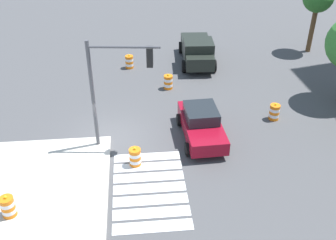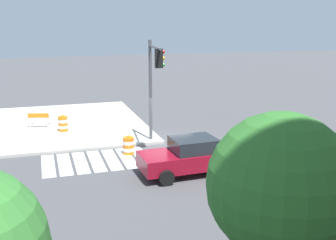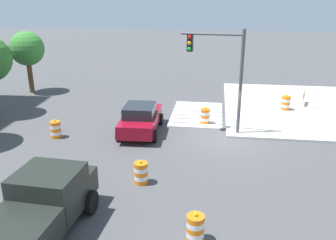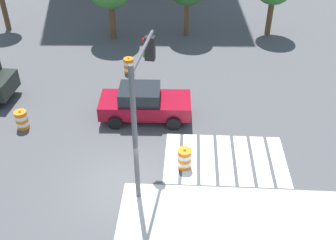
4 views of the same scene
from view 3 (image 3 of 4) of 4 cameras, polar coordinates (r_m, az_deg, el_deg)
ground_plane at (r=19.48m, az=9.20°, el=-2.90°), size 120.00×120.00×0.00m
sidewalk_corner at (r=25.98m, az=22.33°, el=1.73°), size 12.00×12.00×0.15m
crosswalk_stripes at (r=23.25m, az=4.61°, el=1.03°), size 5.10×3.20×0.02m
sports_car at (r=19.86m, az=-4.36°, el=0.24°), size 4.37×2.26×1.63m
pickup_truck at (r=12.31m, az=-19.42°, el=-12.83°), size 5.26×2.58×1.92m
traffic_barrel_near_corner at (r=14.76m, az=-4.30°, el=-8.33°), size 0.56×0.56×1.02m
traffic_barrel_crosswalk_end at (r=21.46m, az=5.90°, el=0.65°), size 0.56×0.56×1.02m
traffic_barrel_median_near at (r=11.65m, az=4.34°, el=-16.70°), size 0.56×0.56×1.02m
traffic_barrel_median_far at (r=20.14m, az=-17.36°, el=-1.43°), size 0.56×0.56×1.02m
traffic_barrel_on_sidewalk at (r=24.61m, az=18.14°, el=2.59°), size 0.56×0.56×1.02m
construction_barricade at (r=26.17m, az=21.01°, el=3.50°), size 1.40×1.08×1.00m
traffic_light_pole at (r=19.07m, az=8.18°, el=8.93°), size 0.59×3.28×5.50m
street_tree_streetside_far at (r=29.66m, az=-21.42°, el=10.41°), size 2.57×2.57×4.68m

